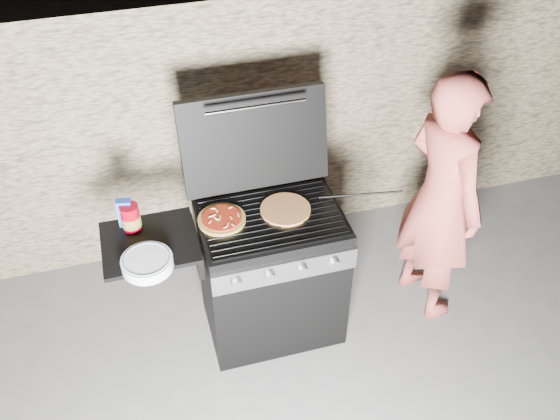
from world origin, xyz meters
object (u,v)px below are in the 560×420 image
object	(u,v)px
gas_grill	(231,282)
pizza_topped	(222,219)
person	(441,199)
sauce_jar	(131,217)

from	to	relation	value
gas_grill	pizza_topped	distance (m)	0.47
gas_grill	pizza_topped	xyz separation A→B (m)	(-0.02, 0.04, 0.47)
pizza_topped	person	world-z (taller)	person
gas_grill	pizza_topped	size ratio (longest dim) A/B	5.12
pizza_topped	sauce_jar	xyz separation A→B (m)	(-0.47, 0.08, 0.05)
gas_grill	sauce_jar	size ratio (longest dim) A/B	8.60
sauce_jar	gas_grill	bearing A→B (deg)	-14.19
gas_grill	person	size ratio (longest dim) A/B	0.80
sauce_jar	person	world-z (taller)	person
pizza_topped	sauce_jar	bearing A→B (deg)	170.30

